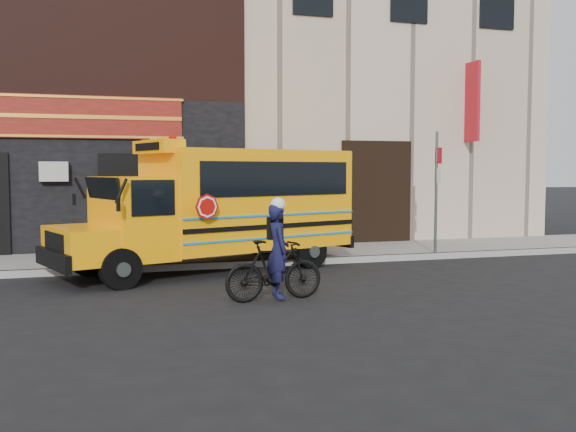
% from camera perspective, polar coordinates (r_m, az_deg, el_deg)
% --- Properties ---
extents(ground, '(120.00, 120.00, 0.00)m').
position_cam_1_polar(ground, '(12.89, 1.53, -6.13)').
color(ground, black).
rests_on(ground, ground).
extents(curb, '(40.00, 0.20, 0.15)m').
position_cam_1_polar(curb, '(15.33, -1.49, -4.19)').
color(curb, gray).
rests_on(curb, ground).
extents(sidewalk, '(40.00, 3.00, 0.15)m').
position_cam_1_polar(sidewalk, '(16.77, -2.82, -3.48)').
color(sidewalk, slate).
rests_on(sidewalk, ground).
extents(building, '(20.00, 10.70, 12.00)m').
position_cam_1_polar(building, '(23.16, -6.82, 13.62)').
color(building, '#BFA98F').
rests_on(building, sidewalk).
extents(school_bus, '(7.21, 4.28, 2.92)m').
position_cam_1_polar(school_bus, '(14.70, -5.76, 1.05)').
color(school_bus, black).
rests_on(school_bus, ground).
extents(sign_pole, '(0.07, 0.29, 3.26)m').
position_cam_1_polar(sign_pole, '(16.79, 13.06, 2.32)').
color(sign_pole, '#49514D').
rests_on(sign_pole, ground).
extents(bicycle, '(1.83, 0.68, 1.08)m').
position_cam_1_polar(bicycle, '(11.26, -1.24, -4.84)').
color(bicycle, black).
rests_on(bicycle, ground).
extents(cyclist, '(0.40, 0.61, 1.65)m').
position_cam_1_polar(cyclist, '(11.28, -0.89, -3.35)').
color(cyclist, black).
rests_on(cyclist, ground).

